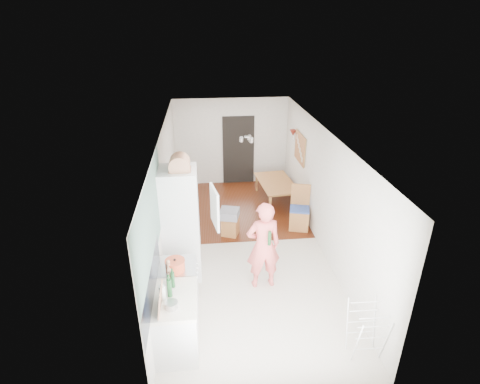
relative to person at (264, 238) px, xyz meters
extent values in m
cube|color=#B8B09F|center=(-0.17, 1.26, -0.99)|extent=(3.20, 7.00, 0.01)
cube|color=#4F2214|center=(-0.17, 3.11, -0.98)|extent=(3.20, 3.30, 0.01)
cube|color=slate|center=(-1.76, -0.74, 0.86)|extent=(0.02, 3.00, 1.30)
cube|color=black|center=(-1.75, -1.29, 0.16)|extent=(0.02, 1.90, 0.50)
cube|color=black|center=(0.03, 4.74, 0.01)|extent=(0.90, 0.04, 2.00)
cube|color=silver|center=(-1.47, -1.29, -0.56)|extent=(0.60, 0.90, 0.86)
cube|color=silver|center=(-1.47, -1.29, -0.10)|extent=(0.62, 0.92, 0.06)
cube|color=silver|center=(-1.47, -0.54, -0.55)|extent=(0.60, 0.60, 0.88)
cube|color=#B9B9BC|center=(-1.47, -0.54, -0.09)|extent=(0.60, 0.60, 0.04)
cube|color=silver|center=(-1.44, 0.48, 0.09)|extent=(0.66, 0.66, 2.15)
cube|color=silver|center=(-0.83, 0.18, 0.56)|extent=(0.14, 0.56, 0.70)
cube|color=white|center=(-1.13, 0.48, 0.56)|extent=(0.02, 0.52, 0.66)
cube|color=tan|center=(1.41, 3.16, 0.56)|extent=(0.03, 0.90, 0.70)
cube|color=olive|center=(1.40, 3.16, 0.56)|extent=(0.00, 0.94, 0.74)
cone|color=maroon|center=(1.37, 3.81, 0.76)|extent=(0.18, 0.18, 0.16)
imported|color=#EA605D|center=(0.00, 0.00, 0.00)|extent=(0.76, 0.54, 1.98)
imported|color=olive|center=(0.93, 3.41, -0.76)|extent=(0.86, 1.38, 0.46)
cube|color=gray|center=(-0.46, 1.79, -0.45)|extent=(0.50, 0.50, 0.18)
cylinder|color=#D14B2A|center=(-1.48, -0.66, 0.02)|extent=(0.35, 0.35, 0.18)
cylinder|color=#B9B9BC|center=(-1.49, -1.49, -0.02)|extent=(0.19, 0.19, 0.09)
cylinder|color=#18441F|center=(0.07, -0.17, 0.11)|extent=(0.06, 0.06, 0.26)
cylinder|color=#18441F|center=(-1.53, -1.25, 0.08)|extent=(0.07, 0.07, 0.29)
cylinder|color=#18441F|center=(-1.49, -1.05, 0.06)|extent=(0.07, 0.07, 0.25)
cylinder|color=silver|center=(-1.62, -1.30, 0.04)|extent=(0.10, 0.10, 0.22)
cylinder|color=tan|center=(-1.54, -1.00, 0.04)|extent=(0.07, 0.07, 0.23)
cylinder|color=tan|center=(-1.57, -0.77, 0.03)|extent=(0.06, 0.06, 0.21)
camera|label=1|loc=(-0.98, -5.47, 3.47)|focal=28.00mm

